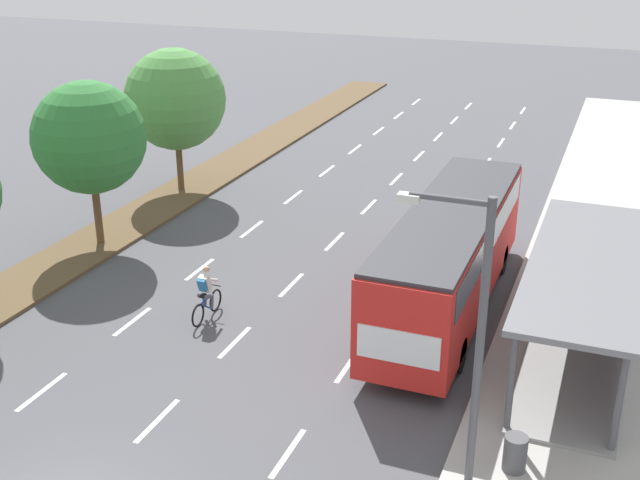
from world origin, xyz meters
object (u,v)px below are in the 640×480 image
(bus, at_px, (450,249))
(cyclist, at_px, (206,295))
(bus_shelter, at_px, (592,300))
(median_tree_fourth, at_px, (175,99))
(trash_bin, at_px, (515,453))
(streetlight, at_px, (472,327))
(median_tree_third, at_px, (89,138))

(bus, bearing_deg, cyclist, -153.95)
(bus_shelter, relative_size, bus, 0.84)
(cyclist, bearing_deg, bus, 26.05)
(cyclist, height_order, median_tree_fourth, median_tree_fourth)
(median_tree_fourth, xyz_separation_m, trash_bin, (16.98, -14.45, -3.58))
(median_tree_fourth, distance_m, streetlight, 22.03)
(cyclist, height_order, trash_bin, cyclist)
(bus, bearing_deg, median_tree_third, 178.02)
(median_tree_third, bearing_deg, cyclist, -29.56)
(bus_shelter, xyz_separation_m, cyclist, (-10.99, -1.62, -1.08))
(bus_shelter, distance_m, median_tree_fourth, 20.20)
(median_tree_fourth, bearing_deg, cyclist, -55.82)
(median_tree_fourth, relative_size, streetlight, 0.96)
(cyclist, relative_size, streetlight, 0.28)
(bus_shelter, xyz_separation_m, streetlight, (-2.11, -6.42, 2.02))
(median_tree_third, distance_m, median_tree_fourth, 6.67)
(median_tree_third, bearing_deg, bus, -1.98)
(bus_shelter, xyz_separation_m, median_tree_fourth, (-18.05, 8.78, 2.28))
(bus, distance_m, median_tree_third, 13.49)
(median_tree_fourth, bearing_deg, bus_shelter, -25.92)
(streetlight, bearing_deg, median_tree_third, 151.11)
(median_tree_third, height_order, streetlight, streetlight)
(median_tree_fourth, bearing_deg, bus, -27.30)
(streetlight, bearing_deg, trash_bin, 35.90)
(bus, bearing_deg, bus_shelter, -21.26)
(bus, relative_size, cyclist, 6.20)
(cyclist, bearing_deg, median_tree_fourth, 124.18)
(bus, height_order, median_tree_fourth, median_tree_fourth)
(bus, height_order, median_tree_third, median_tree_third)
(bus, bearing_deg, trash_bin, -66.44)
(trash_bin, bearing_deg, median_tree_third, 154.72)
(bus, height_order, streetlight, streetlight)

